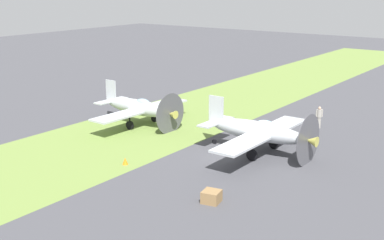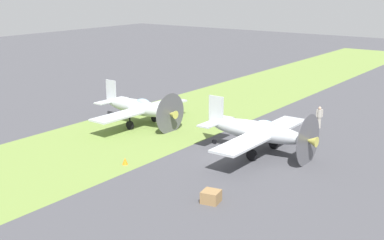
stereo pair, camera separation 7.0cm
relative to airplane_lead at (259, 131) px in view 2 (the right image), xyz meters
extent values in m
plane|color=#424247|center=(1.31, -0.42, -1.53)|extent=(160.00, 160.00, 0.00)
cube|color=olive|center=(1.31, -10.16, -1.52)|extent=(120.00, 11.00, 0.01)
ellipsoid|color=#B2B7BC|center=(0.00, -0.17, 0.01)|extent=(1.33, 7.20, 1.31)
cube|color=#B2B7BC|center=(0.00, 0.26, -0.15)|extent=(10.16, 1.82, 0.15)
cube|color=#B2B7BC|center=(0.01, -3.45, 0.96)|extent=(0.11, 1.16, 2.01)
cube|color=#B2B7BC|center=(0.01, -3.45, 0.11)|extent=(3.39, 0.96, 0.11)
cone|color=#B7B24C|center=(-0.01, 3.70, 0.01)|extent=(0.68, 0.74, 0.68)
cylinder|color=#4C4C51|center=(-0.01, 3.49, 0.01)|extent=(3.39, 0.05, 3.39)
ellipsoid|color=#8CB2C6|center=(0.00, 0.47, 0.47)|extent=(0.74, 1.48, 0.74)
cylinder|color=black|center=(-1.54, 0.36, -1.17)|extent=(0.23, 0.72, 0.72)
cylinder|color=black|center=(-1.54, 0.36, -0.66)|extent=(0.13, 0.13, 1.02)
cylinder|color=black|center=(1.53, 0.37, -1.17)|extent=(0.23, 0.72, 0.72)
cylinder|color=black|center=(1.53, 0.37, -0.66)|extent=(0.13, 0.13, 1.02)
cylinder|color=black|center=(0.01, -3.55, -1.36)|extent=(0.13, 0.34, 0.34)
ellipsoid|color=#B2B7BC|center=(-0.63, -11.37, -0.09)|extent=(1.51, 6.80, 1.23)
cube|color=#B2B7BC|center=(-0.61, -10.98, -0.24)|extent=(9.59, 2.08, 0.14)
cube|color=#B2B7BC|center=(-0.75, -14.45, 0.80)|extent=(0.14, 1.10, 1.89)
cube|color=#B2B7BC|center=(-0.75, -14.45, 0.01)|extent=(3.21, 1.02, 0.10)
cone|color=#B7B24C|center=(-0.48, -7.75, -0.09)|extent=(0.66, 0.72, 0.64)
cylinder|color=#4C4C51|center=(-0.49, -7.95, -0.09)|extent=(3.18, 0.17, 3.18)
ellipsoid|color=#8CB2C6|center=(-0.60, -10.78, 0.34)|extent=(0.75, 1.42, 0.69)
cylinder|color=black|center=(-2.05, -10.82, -1.19)|extent=(0.25, 0.68, 0.68)
cylinder|color=black|center=(-2.05, -10.82, -0.71)|extent=(0.12, 0.12, 0.95)
cylinder|color=black|center=(0.83, -10.94, -1.19)|extent=(0.25, 0.68, 0.68)
cylinder|color=black|center=(0.83, -10.94, -0.71)|extent=(0.12, 0.12, 0.95)
cylinder|color=black|center=(-0.76, -14.55, -1.37)|extent=(0.13, 0.32, 0.32)
cylinder|color=#9E998E|center=(-8.25, 0.81, -1.09)|extent=(0.30, 0.30, 0.88)
cylinder|color=#9E998E|center=(-8.25, 0.81, -0.34)|extent=(0.38, 0.38, 0.62)
sphere|color=tan|center=(-8.25, 0.81, 0.09)|extent=(0.23, 0.23, 0.23)
cylinder|color=#9E998E|center=(-8.03, 0.66, -0.34)|extent=(0.11, 0.11, 0.59)
cylinder|color=#9E998E|center=(-8.46, 0.95, -0.34)|extent=(0.11, 0.11, 0.59)
cube|color=olive|center=(8.51, 1.92, -1.21)|extent=(1.06, 1.06, 0.64)
cone|color=orange|center=(6.92, -5.71, -1.31)|extent=(0.36, 0.36, 0.44)
camera|label=1|loc=(29.32, 15.83, 9.66)|focal=48.38mm
camera|label=2|loc=(29.28, 15.89, 9.66)|focal=48.38mm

